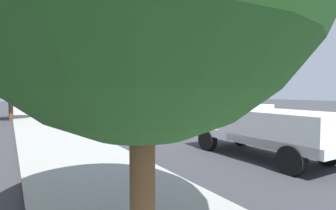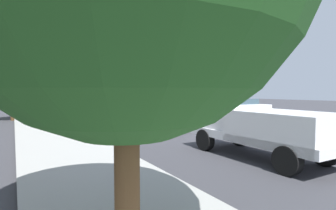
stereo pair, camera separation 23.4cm
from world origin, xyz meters
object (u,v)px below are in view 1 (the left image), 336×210
traffic_signal_mast (58,38)px  passing_minivan (153,104)px  utility_bucket_truck (140,102)px  traffic_cone_mid_front (243,131)px  traffic_cone_trailing (141,114)px  traffic_cone_mid_rear (178,121)px  service_pickup_truck (262,126)px

traffic_signal_mast → passing_minivan: bearing=-66.7°
passing_minivan → traffic_signal_mast: bearing=113.3°
utility_bucket_truck → traffic_signal_mast: size_ratio=0.96×
traffic_cone_mid_front → traffic_cone_trailing: size_ratio=0.89×
traffic_cone_mid_front → traffic_cone_mid_rear: (5.65, -0.26, -0.04)m
traffic_signal_mast → traffic_cone_trailing: bearing=-88.8°
traffic_cone_mid_front → traffic_signal_mast: traffic_signal_mast is taller
passing_minivan → traffic_cone_trailing: size_ratio=5.65×
utility_bucket_truck → traffic_cone_trailing: utility_bucket_truck is taller
passing_minivan → traffic_cone_mid_rear: size_ratio=7.08×
traffic_cone_trailing → utility_bucket_truck: bearing=150.3°
passing_minivan → traffic_signal_mast: (-4.46, 10.34, 5.09)m
traffic_cone_trailing → service_pickup_truck: bearing=168.9°
passing_minivan → traffic_cone_trailing: bearing=139.1°
utility_bucket_truck → passing_minivan: utility_bucket_truck is taller
utility_bucket_truck → service_pickup_truck: 10.23m
service_pickup_truck → traffic_signal_mast: size_ratio=0.66×
utility_bucket_truck → service_pickup_truck: bearing=176.7°
traffic_cone_mid_rear → traffic_cone_trailing: size_ratio=0.80×
passing_minivan → traffic_cone_trailing: (-4.32, 3.75, -0.55)m
utility_bucket_truck → passing_minivan: (8.08, -5.89, -0.65)m
passing_minivan → traffic_cone_mid_front: (-15.49, 4.19, -0.59)m
traffic_cone_mid_front → traffic_signal_mast: size_ratio=0.09×
service_pickup_truck → passing_minivan: (18.27, -6.48, -0.15)m
passing_minivan → traffic_cone_mid_front: size_ratio=6.33×
traffic_cone_mid_rear → traffic_signal_mast: 10.13m
traffic_cone_mid_front → traffic_cone_trailing: (11.16, -0.45, 0.05)m
utility_bucket_truck → passing_minivan: bearing=-36.1°
passing_minivan → traffic_cone_mid_front: bearing=164.8°
passing_minivan → traffic_cone_mid_front: 16.05m
utility_bucket_truck → traffic_cone_trailing: size_ratio=9.61×
passing_minivan → utility_bucket_truck: bearing=143.9°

